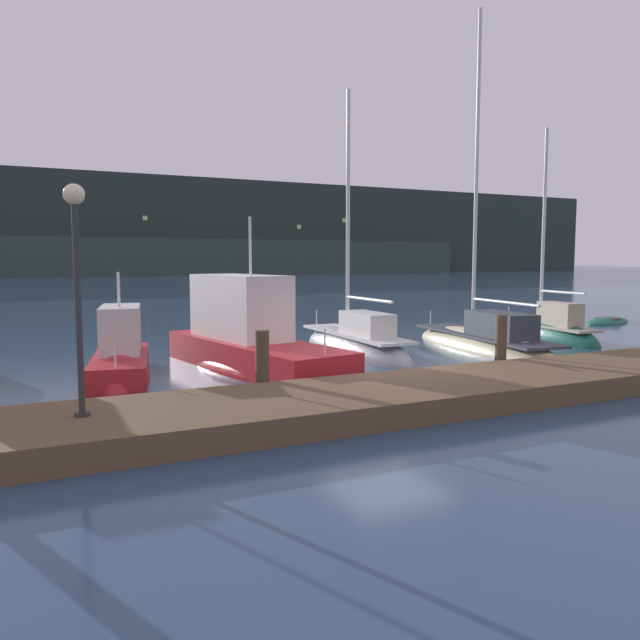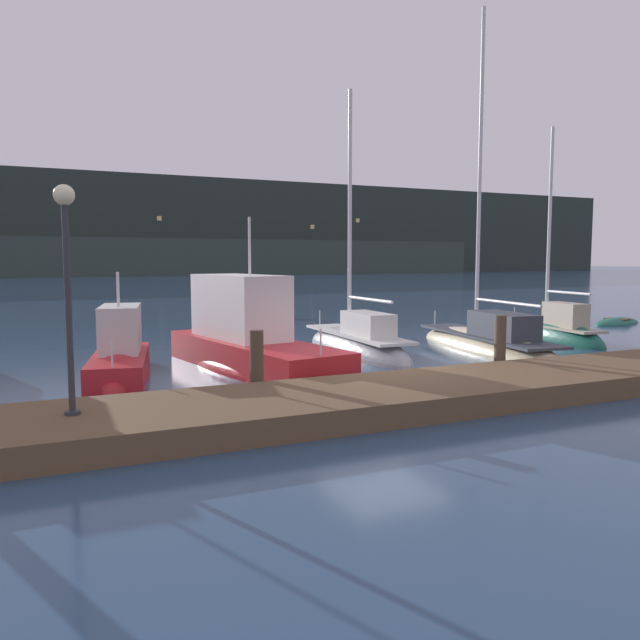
# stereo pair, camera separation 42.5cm
# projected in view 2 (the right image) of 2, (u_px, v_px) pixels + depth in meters

# --- Properties ---
(ground_plane) EXTENTS (400.00, 400.00, 0.00)m
(ground_plane) POSITION_uv_depth(u_px,v_px,m) (383.00, 386.00, 14.27)
(ground_plane) COLOR navy
(dock) EXTENTS (28.55, 2.80, 0.45)m
(dock) POSITION_uv_depth(u_px,v_px,m) (432.00, 392.00, 12.51)
(dock) COLOR brown
(dock) RESTS_ON ground
(mooring_pile_1) EXTENTS (0.28, 0.28, 1.46)m
(mooring_pile_1) POSITION_uv_depth(u_px,v_px,m) (257.00, 366.00, 12.65)
(mooring_pile_1) COLOR #4C3D2D
(mooring_pile_1) RESTS_ON ground
(mooring_pile_2) EXTENTS (0.28, 0.28, 1.52)m
(mooring_pile_2) POSITION_uv_depth(u_px,v_px,m) (500.00, 346.00, 15.25)
(mooring_pile_2) COLOR #4C3D2D
(mooring_pile_2) RESTS_ON ground
(motorboat_berth_2) EXTENTS (2.24, 4.86, 3.26)m
(motorboat_berth_2) POSITION_uv_depth(u_px,v_px,m) (120.00, 367.00, 15.27)
(motorboat_berth_2) COLOR red
(motorboat_berth_2) RESTS_ON ground
(motorboat_berth_3) EXTENTS (3.32, 7.67, 4.60)m
(motorboat_berth_3) POSITION_uv_depth(u_px,v_px,m) (250.00, 352.00, 16.44)
(motorboat_berth_3) COLOR red
(motorboat_berth_3) RESTS_ON ground
(sailboat_berth_4) EXTENTS (1.67, 6.44, 8.78)m
(sailboat_berth_4) POSITION_uv_depth(u_px,v_px,m) (357.00, 349.00, 19.10)
(sailboat_berth_4) COLOR gray
(sailboat_berth_4) RESTS_ON ground
(sailboat_berth_5) EXTENTS (2.81, 7.88, 11.33)m
(sailboat_berth_5) POSITION_uv_depth(u_px,v_px,m) (487.00, 346.00, 19.67)
(sailboat_berth_5) COLOR beige
(sailboat_berth_5) RESTS_ON ground
(sailboat_berth_6) EXTENTS (1.88, 5.28, 8.28)m
(sailboat_berth_6) POSITION_uv_depth(u_px,v_px,m) (554.00, 337.00, 22.08)
(sailboat_berth_6) COLOR #195647
(sailboat_berth_6) RESTS_ON ground
(channel_buoy) EXTENTS (1.21, 1.21, 1.74)m
(channel_buoy) POSITION_uv_depth(u_px,v_px,m) (246.00, 302.00, 32.67)
(channel_buoy) COLOR red
(channel_buoy) RESTS_ON ground
(dock_lamppost) EXTENTS (0.32, 0.32, 3.57)m
(dock_lamppost) POSITION_uv_depth(u_px,v_px,m) (67.00, 260.00, 9.57)
(dock_lamppost) COLOR #2D2D33
(dock_lamppost) RESTS_ON dock
(hillside_backdrop) EXTENTS (240.00, 23.00, 17.90)m
(hillside_backdrop) POSITION_uv_depth(u_px,v_px,m) (78.00, 229.00, 112.13)
(hillside_backdrop) COLOR #28332D
(hillside_backdrop) RESTS_ON ground
(rowboat_adrift) EXTENTS (3.53, 2.02, 0.56)m
(rowboat_adrift) POSITION_uv_depth(u_px,v_px,m) (617.00, 324.00, 27.81)
(rowboat_adrift) COLOR #195647
(rowboat_adrift) RESTS_ON ground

